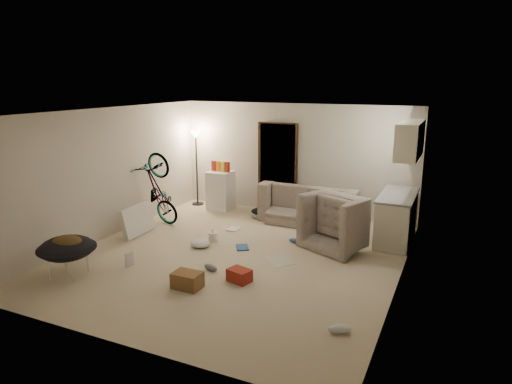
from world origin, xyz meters
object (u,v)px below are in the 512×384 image
at_px(armchair, 346,226).
at_px(saucer_chair, 67,253).
at_px(bicycle, 159,205).
at_px(tv_box, 138,220).
at_px(floor_lamp, 196,152).
at_px(drink_case_b, 239,275).
at_px(sofa, 310,208).
at_px(drink_case_a, 187,280).
at_px(juicer, 213,236).
at_px(kitchen_counter, 397,218).
at_px(mini_fridge, 221,190).

xyz_separation_m(armchair, saucer_chair, (-3.62, -3.17, 0.01)).
distance_m(bicycle, tv_box, 0.72).
relative_size(floor_lamp, armchair, 1.58).
distance_m(saucer_chair, drink_case_b, 2.71).
height_order(sofa, drink_case_a, sofa).
relative_size(tv_box, drink_case_b, 2.64).
bearing_deg(drink_case_a, juicer, 108.68).
bearing_deg(kitchen_counter, juicer, -154.68).
bearing_deg(saucer_chair, armchair, 41.15).
height_order(armchair, mini_fridge, mini_fridge).
relative_size(floor_lamp, saucer_chair, 2.01).
bearing_deg(floor_lamp, sofa, -3.85).
bearing_deg(tv_box, floor_lamp, 90.57).
distance_m(mini_fridge, drink_case_a, 4.29).
bearing_deg(bicycle, juicer, -99.22).
bearing_deg(sofa, drink_case_b, 89.43).
distance_m(drink_case_a, juicer, 2.02).
relative_size(armchair, juicer, 4.48).
xyz_separation_m(kitchen_counter, bicycle, (-4.73, -1.05, -0.02)).
xyz_separation_m(bicycle, mini_fridge, (0.61, 1.60, 0.03)).
bearing_deg(kitchen_counter, drink_case_a, -126.37).
relative_size(kitchen_counter, drink_case_b, 4.42).
bearing_deg(tv_box, juicer, 7.85).
distance_m(bicycle, juicer, 1.66).
xyz_separation_m(sofa, tv_box, (-2.87, -2.21, -0.01)).
relative_size(kitchen_counter, mini_fridge, 1.65).
distance_m(mini_fridge, juicer, 2.29).
distance_m(armchair, juicer, 2.51).
relative_size(sofa, drink_case_b, 6.26).
relative_size(armchair, mini_fridge, 1.26).
relative_size(bicycle, juicer, 6.27).
xyz_separation_m(sofa, drink_case_a, (-0.65, -3.86, -0.19)).
height_order(kitchen_counter, armchair, kitchen_counter).
xyz_separation_m(armchair, mini_fridge, (-3.31, 1.20, 0.08)).
bearing_deg(armchair, bicycle, 30.30).
bearing_deg(mini_fridge, bicycle, -111.99).
bearing_deg(mini_fridge, juicer, -66.13).
relative_size(bicycle, drink_case_b, 4.72).
xyz_separation_m(bicycle, drink_case_a, (2.22, -2.36, -0.30)).
relative_size(saucer_chair, tv_box, 1.00).
distance_m(drink_case_a, drink_case_b, 0.80).
height_order(floor_lamp, armchair, floor_lamp).
bearing_deg(drink_case_b, kitchen_counter, 72.02).
bearing_deg(bicycle, sofa, -55.73).
relative_size(armchair, saucer_chair, 1.27).
relative_size(armchair, tv_box, 1.27).
distance_m(floor_lamp, bicycle, 1.92).
xyz_separation_m(tv_box, drink_case_b, (2.83, -1.13, -0.20)).
bearing_deg(bicycle, mini_fridge, -14.25).
xyz_separation_m(kitchen_counter, drink_case_b, (-1.90, -2.89, -0.34)).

